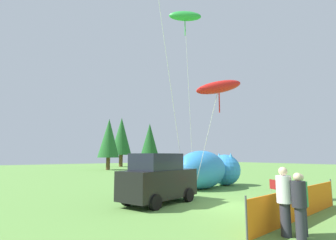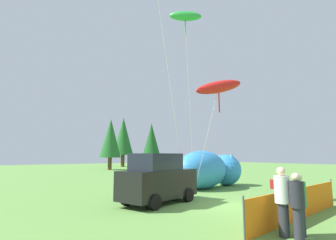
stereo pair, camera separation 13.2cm
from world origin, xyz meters
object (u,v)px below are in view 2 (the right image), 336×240
object	(u,v)px
folding_chair	(276,187)
spectator_in_white_shirt	(299,202)
parked_car	(158,179)
kite_red_lizard	(219,87)
inflatable_cat	(209,171)
kite_green_fish	(185,17)
spectator_in_green_shirt	(282,198)
spectator_in_yellow_shirt	(297,203)

from	to	relation	value
folding_chair	spectator_in_white_shirt	bearing A→B (deg)	-120.25
parked_car	spectator_in_white_shirt	distance (m)	6.32
parked_car	kite_red_lizard	distance (m)	5.40
parked_car	spectator_in_white_shirt	size ratio (longest dim) A/B	2.54
spectator_in_white_shirt	parked_car	bearing A→B (deg)	93.58
spectator_in_white_shirt	kite_red_lizard	bearing A→B (deg)	64.87
inflatable_cat	spectator_in_white_shirt	world-z (taller)	inflatable_cat
spectator_in_white_shirt	inflatable_cat	bearing A→B (deg)	57.95
folding_chair	kite_red_lizard	distance (m)	6.02
parked_car	kite_red_lizard	bearing A→B (deg)	-42.40
folding_chair	kite_red_lizard	world-z (taller)	kite_red_lizard
inflatable_cat	kite_red_lizard	size ratio (longest dim) A/B	0.99
kite_green_fish	spectator_in_green_shirt	bearing A→B (deg)	-112.52
parked_car	folding_chair	bearing A→B (deg)	-36.25
inflatable_cat	spectator_in_yellow_shirt	world-z (taller)	inflatable_cat
spectator_in_green_shirt	spectator_in_white_shirt	bearing A→B (deg)	-32.61
parked_car	folding_chair	world-z (taller)	parked_car
spectator_in_white_shirt	kite_green_fish	distance (m)	13.17
parked_car	inflatable_cat	size ratio (longest dim) A/B	0.69
parked_car	kite_red_lizard	xyz separation A→B (m)	(2.71, -1.37, 4.47)
parked_car	kite_green_fish	distance (m)	10.49
spectator_in_yellow_shirt	kite_red_lizard	distance (m)	7.35
inflatable_cat	spectator_in_yellow_shirt	bearing A→B (deg)	-131.88
inflatable_cat	spectator_in_white_shirt	xyz separation A→B (m)	(-5.65, -9.03, -0.23)
folding_chair	kite_green_fish	size ratio (longest dim) A/B	0.08
folding_chair	spectator_in_yellow_shirt	distance (m)	7.21
kite_red_lizard	parked_car	bearing A→B (deg)	153.13
spectator_in_white_shirt	kite_green_fish	bearing A→B (deg)	70.61
parked_car	spectator_in_yellow_shirt	distance (m)	6.43
folding_chair	spectator_in_green_shirt	bearing A→B (deg)	-123.87
spectator_in_yellow_shirt	kite_red_lizard	xyz separation A→B (m)	(2.66, 5.05, 4.63)
spectator_in_green_shirt	spectator_in_white_shirt	size ratio (longest dim) A/B	1.11
parked_car	spectator_in_yellow_shirt	bearing A→B (deg)	-105.09
inflatable_cat	folding_chair	bearing A→B (deg)	-100.38
parked_car	inflatable_cat	world-z (taller)	inflatable_cat
parked_car	kite_green_fish	bearing A→B (deg)	13.25
spectator_in_yellow_shirt	kite_red_lizard	world-z (taller)	kite_red_lizard
spectator_in_green_shirt	spectator_in_white_shirt	xyz separation A→B (m)	(0.40, -0.26, -0.10)
parked_car	spectator_in_white_shirt	world-z (taller)	parked_car
spectator_in_green_shirt	parked_car	bearing A→B (deg)	89.94
folding_chair	inflatable_cat	xyz separation A→B (m)	(0.15, 4.95, 0.61)
spectator_in_yellow_shirt	inflatable_cat	bearing A→B (deg)	56.75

